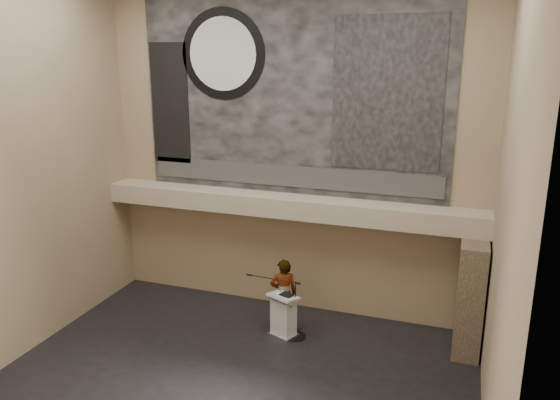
% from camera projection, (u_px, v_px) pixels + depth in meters
% --- Properties ---
extents(floor, '(10.00, 10.00, 0.00)m').
position_uv_depth(floor, '(230.00, 384.00, 11.49)').
color(floor, black).
rests_on(floor, ground).
extents(wall_back, '(10.00, 0.02, 8.50)m').
position_uv_depth(wall_back, '(290.00, 153.00, 14.00)').
color(wall_back, '#897957').
rests_on(wall_back, floor).
extents(wall_front, '(10.00, 0.02, 8.50)m').
position_uv_depth(wall_front, '(87.00, 264.00, 6.72)').
color(wall_front, '#897957').
rests_on(wall_front, floor).
extents(wall_left, '(0.02, 8.00, 8.50)m').
position_uv_depth(wall_left, '(17.00, 170.00, 11.95)').
color(wall_left, '#897957').
rests_on(wall_left, floor).
extents(wall_right, '(0.02, 8.00, 8.50)m').
position_uv_depth(wall_right, '(507.00, 214.00, 8.77)').
color(wall_right, '#897957').
rests_on(wall_right, floor).
extents(soffit, '(10.00, 0.80, 0.50)m').
position_uv_depth(soffit, '(285.00, 205.00, 13.98)').
color(soffit, tan).
rests_on(soffit, wall_back).
extents(sprinkler_left, '(0.04, 0.04, 0.06)m').
position_uv_depth(sprinkler_left, '(228.00, 211.00, 14.52)').
color(sprinkler_left, '#B2893D').
rests_on(sprinkler_left, soffit).
extents(sprinkler_right, '(0.04, 0.04, 0.06)m').
position_uv_depth(sprinkler_right, '(358.00, 224.00, 13.41)').
color(sprinkler_right, '#B2893D').
rests_on(sprinkler_right, soffit).
extents(banner, '(8.00, 0.05, 5.00)m').
position_uv_depth(banner, '(290.00, 96.00, 13.59)').
color(banner, black).
rests_on(banner, wall_back).
extents(banner_text_strip, '(7.76, 0.02, 0.55)m').
position_uv_depth(banner_text_strip, '(289.00, 176.00, 14.10)').
color(banner_text_strip, '#313131').
rests_on(banner_text_strip, banner).
extents(banner_clock_rim, '(2.30, 0.02, 2.30)m').
position_uv_depth(banner_clock_rim, '(223.00, 54.00, 13.86)').
color(banner_clock_rim, black).
rests_on(banner_clock_rim, banner).
extents(banner_clock_face, '(1.84, 0.02, 1.84)m').
position_uv_depth(banner_clock_face, '(222.00, 54.00, 13.84)').
color(banner_clock_face, silver).
rests_on(banner_clock_face, banner).
extents(banner_building_print, '(2.60, 0.02, 3.60)m').
position_uv_depth(banner_building_print, '(387.00, 94.00, 12.76)').
color(banner_building_print, black).
rests_on(banner_building_print, banner).
extents(banner_brick_print, '(1.10, 0.02, 3.20)m').
position_uv_depth(banner_brick_print, '(170.00, 104.00, 14.71)').
color(banner_brick_print, black).
rests_on(banner_brick_print, banner).
extents(stone_pier, '(0.60, 1.40, 2.70)m').
position_uv_depth(stone_pier, '(470.00, 296.00, 12.52)').
color(stone_pier, '#45382A').
rests_on(stone_pier, floor).
extents(lectern, '(0.83, 0.72, 1.13)m').
position_uv_depth(lectern, '(284.00, 316.00, 13.28)').
color(lectern, silver).
rests_on(lectern, floor).
extents(binder, '(0.35, 0.31, 0.04)m').
position_uv_depth(binder, '(286.00, 295.00, 13.11)').
color(binder, black).
rests_on(binder, lectern).
extents(papers, '(0.29, 0.34, 0.00)m').
position_uv_depth(papers, '(280.00, 295.00, 13.14)').
color(papers, white).
rests_on(papers, lectern).
extents(speaker_person, '(0.79, 0.68, 1.84)m').
position_uv_depth(speaker_person, '(283.00, 294.00, 13.61)').
color(speaker_person, white).
rests_on(speaker_person, floor).
extents(mic_stand, '(1.55, 0.52, 1.47)m').
position_uv_depth(mic_stand, '(293.00, 328.00, 13.36)').
color(mic_stand, black).
rests_on(mic_stand, floor).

